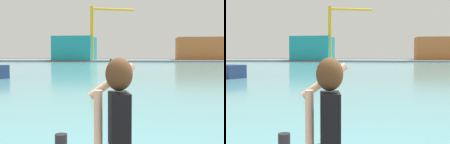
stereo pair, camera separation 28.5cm
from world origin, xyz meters
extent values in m
plane|color=#334751|center=(0.00, 50.00, 0.00)|extent=(220.00, 220.00, 0.00)
cube|color=#599EA8|center=(0.00, 52.00, 0.01)|extent=(140.00, 100.00, 0.02)
cube|color=gray|center=(0.00, 92.00, 0.26)|extent=(140.00, 20.00, 0.51)
cube|color=black|center=(-0.77, -0.29, 1.58)|extent=(0.27, 0.38, 0.56)
sphere|color=#E0B293|center=(-0.77, -0.29, 2.04)|extent=(0.22, 0.22, 0.22)
ellipsoid|color=#472D19|center=(-0.77, -0.31, 2.05)|extent=(0.28, 0.26, 0.34)
cylinder|color=#E0B293|center=(-0.99, -0.29, 1.59)|extent=(0.09, 0.09, 0.58)
cylinder|color=#E0B293|center=(-0.87, -0.09, 1.96)|extent=(0.53, 0.20, 0.40)
cube|color=black|center=(-0.90, 0.03, 2.13)|extent=(0.03, 0.07, 0.14)
cylinder|color=black|center=(-2.01, 1.75, 0.65)|extent=(0.22, 0.22, 0.34)
cube|color=teal|center=(-23.26, 87.65, 4.21)|extent=(12.11, 11.59, 7.39)
cube|color=#B26633|center=(17.73, 93.88, 4.14)|extent=(16.96, 8.82, 7.24)
cylinder|color=yellow|center=(-17.35, 85.38, 8.81)|extent=(1.00, 1.00, 16.58)
cylinder|color=yellow|center=(-10.97, 87.54, 16.30)|extent=(12.98, 4.98, 0.70)
camera|label=1|loc=(-0.49, -3.24, 2.25)|focal=46.53mm
camera|label=2|loc=(-0.21, -3.20, 2.25)|focal=46.53mm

